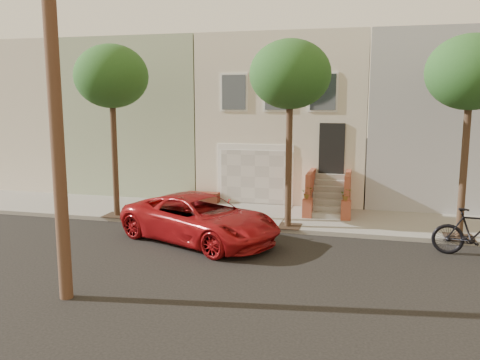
# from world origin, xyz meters

# --- Properties ---
(ground) EXTENTS (90.00, 90.00, 0.00)m
(ground) POSITION_xyz_m (0.00, 0.00, 0.00)
(ground) COLOR black
(ground) RESTS_ON ground
(sidewalk) EXTENTS (40.00, 3.70, 0.15)m
(sidewalk) POSITION_xyz_m (0.00, 5.35, 0.07)
(sidewalk) COLOR gray
(sidewalk) RESTS_ON ground
(house_row) EXTENTS (33.10, 11.70, 7.00)m
(house_row) POSITION_xyz_m (0.00, 11.19, 3.64)
(house_row) COLOR beige
(house_row) RESTS_ON sidewalk
(tree_left) EXTENTS (2.70, 2.57, 6.30)m
(tree_left) POSITION_xyz_m (-5.50, 3.90, 5.26)
(tree_left) COLOR #2D2116
(tree_left) RESTS_ON sidewalk
(tree_mid) EXTENTS (2.70, 2.57, 6.30)m
(tree_mid) POSITION_xyz_m (1.00, 3.90, 5.26)
(tree_mid) COLOR #2D2116
(tree_mid) RESTS_ON sidewalk
(tree_right) EXTENTS (2.70, 2.57, 6.30)m
(tree_right) POSITION_xyz_m (6.50, 3.90, 5.26)
(tree_right) COLOR #2D2116
(tree_right) RESTS_ON sidewalk
(pickup_truck) EXTENTS (5.92, 4.42, 1.49)m
(pickup_truck) POSITION_xyz_m (-1.50, 1.89, 0.75)
(pickup_truck) COLOR maroon
(pickup_truck) RESTS_ON ground
(motorcycle) EXTENTS (2.39, 0.88, 1.41)m
(motorcycle) POSITION_xyz_m (6.67, 2.38, 0.70)
(motorcycle) COLOR black
(motorcycle) RESTS_ON ground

